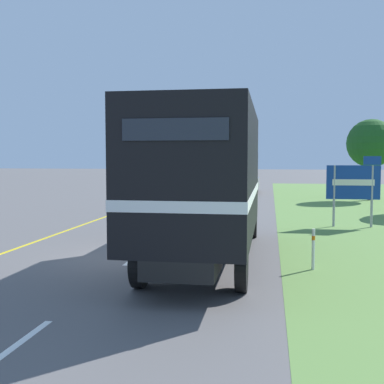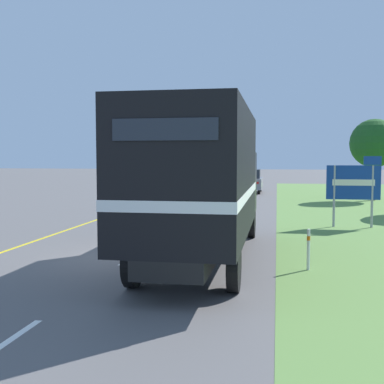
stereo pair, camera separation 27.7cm
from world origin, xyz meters
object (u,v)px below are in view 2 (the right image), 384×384
Objects in this scene: horse_trailer_truck at (203,180)px; highway_sign at (354,184)px; lead_car_white at (180,187)px; delineator_post at (308,248)px; roadside_tree_mid at (374,143)px; lead_car_grey_ahead at (250,181)px.

horse_trailer_truck reaches higher than highway_sign.
lead_car_white is 16.34m from delineator_post.
delineator_post is at bearing -68.21° from lead_car_white.
horse_trailer_truck is 8.36m from highway_sign.
roadside_tree_mid is (7.59, 19.08, 1.42)m from horse_trailer_truck.
highway_sign is at bearing -74.48° from lead_car_grey_ahead.
horse_trailer_truck is 2.05× the size of lead_car_white.
roadside_tree_mid is at bearing 75.46° from delineator_post.
lead_car_grey_ahead is 24.89m from delineator_post.
horse_trailer_truck is 20.58m from roadside_tree_mid.
delineator_post is at bearing -9.50° from horse_trailer_truck.
lead_car_grey_ahead is at bearing 105.52° from highway_sign.
horse_trailer_truck is 9.18× the size of delineator_post.
highway_sign is (8.17, -7.80, 0.67)m from lead_car_white.
horse_trailer_truck is 15.20m from lead_car_white.
roadside_tree_mid is at bearing -33.98° from lead_car_grey_ahead.
highway_sign is at bearing -103.68° from roadside_tree_mid.
highway_sign reaches higher than lead_car_grey_ahead.
lead_car_grey_ahead is (3.35, 9.57, -0.05)m from lead_car_white.
highway_sign is (4.82, -17.37, 0.72)m from lead_car_grey_ahead.
lead_car_white is at bearing -158.73° from roadside_tree_mid.
highway_sign is (4.64, 6.95, -0.42)m from horse_trailer_truck.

